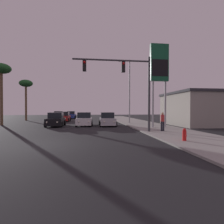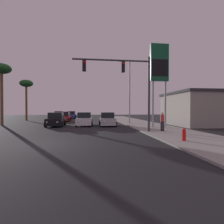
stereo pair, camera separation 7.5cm
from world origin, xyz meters
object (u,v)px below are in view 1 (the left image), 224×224
object	(u,v)px
car_red	(64,117)
street_lamp	(129,88)
car_white	(84,120)
traffic_light_mast	(128,79)
car_tan	(58,115)
car_blue	(71,115)
fire_hydrant	(184,135)
gas_station_sign	(159,67)
pedestrian_on_sidewalk	(162,121)
palm_tree_near	(1,72)
palm_tree_mid	(26,85)
car_silver	(107,120)
car_black	(56,120)

from	to	relation	value
car_red	street_lamp	distance (m)	12.56
car_white	traffic_light_mast	world-z (taller)	traffic_light_mast
car_tan	car_blue	bearing A→B (deg)	-161.69
traffic_light_mast	street_lamp	distance (m)	10.02
car_red	car_white	world-z (taller)	same
car_tan	car_white	bearing A→B (deg)	107.87
car_red	fire_hydrant	size ratio (longest dim) A/B	5.68
street_lamp	gas_station_sign	xyz separation A→B (m)	(1.98, -6.31, 1.50)
car_white	gas_station_sign	world-z (taller)	gas_station_sign
gas_station_sign	fire_hydrant	xyz separation A→B (m)	(-1.71, -8.11, -6.13)
car_blue	pedestrian_on_sidewalk	xyz separation A→B (m)	(10.74, -26.55, 0.27)
car_white	pedestrian_on_sidewalk	xyz separation A→B (m)	(7.11, -7.62, 0.27)
palm_tree_near	traffic_light_mast	bearing A→B (deg)	-33.34
car_white	palm_tree_near	world-z (taller)	palm_tree_near
gas_station_sign	palm_tree_mid	bearing A→B (deg)	139.97
car_white	pedestrian_on_sidewalk	size ratio (longest dim) A/B	2.60
car_red	gas_station_sign	bearing A→B (deg)	133.51
palm_tree_near	car_silver	bearing A→B (deg)	-10.52
palm_tree_near	palm_tree_mid	xyz separation A→B (m)	(-0.41, 10.00, -0.40)
fire_hydrant	palm_tree_near	bearing A→B (deg)	140.17
car_silver	car_tan	distance (m)	20.66
traffic_light_mast	palm_tree_mid	size ratio (longest dim) A/B	0.87
palm_tree_mid	pedestrian_on_sidewalk	bearing A→B (deg)	-46.98
car_blue	pedestrian_on_sidewalk	size ratio (longest dim) A/B	2.58
car_red	car_tan	bearing A→B (deg)	-74.68
gas_station_sign	pedestrian_on_sidewalk	distance (m)	6.60
car_white	traffic_light_mast	size ratio (longest dim) A/B	0.65
car_silver	fire_hydrant	xyz separation A→B (m)	(3.58, -11.84, -0.27)
pedestrian_on_sidewalk	traffic_light_mast	bearing A→B (deg)	-178.25
car_black	street_lamp	distance (m)	10.86
car_tan	gas_station_sign	distance (m)	27.17
car_black	gas_station_sign	bearing A→B (deg)	159.69
car_silver	car_black	world-z (taller)	same
car_blue	traffic_light_mast	size ratio (longest dim) A/B	0.65
traffic_light_mast	street_lamp	world-z (taller)	street_lamp
car_red	car_blue	bearing A→B (deg)	-90.44
car_white	street_lamp	world-z (taller)	street_lamp
car_blue	traffic_light_mast	xyz separation A→B (m)	(7.60, -26.64, 3.93)
street_lamp	car_silver	bearing A→B (deg)	-141.99
pedestrian_on_sidewalk	palm_tree_mid	world-z (taller)	palm_tree_mid
car_silver	street_lamp	xyz separation A→B (m)	(3.31, 2.59, 4.36)
car_white	pedestrian_on_sidewalk	distance (m)	10.43
car_silver	car_tan	xyz separation A→B (m)	(-9.21, 18.50, 0.00)
car_blue	gas_station_sign	xyz separation A→B (m)	(11.79, -23.20, 5.86)
gas_station_sign	fire_hydrant	world-z (taller)	gas_station_sign
traffic_light_mast	gas_station_sign	bearing A→B (deg)	39.41
car_silver	car_blue	world-z (taller)	same
car_red	car_silver	bearing A→B (deg)	126.82
fire_hydrant	car_silver	bearing A→B (deg)	106.84
street_lamp	palm_tree_mid	distance (m)	20.08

